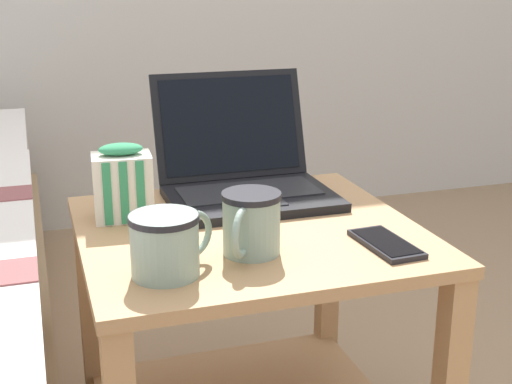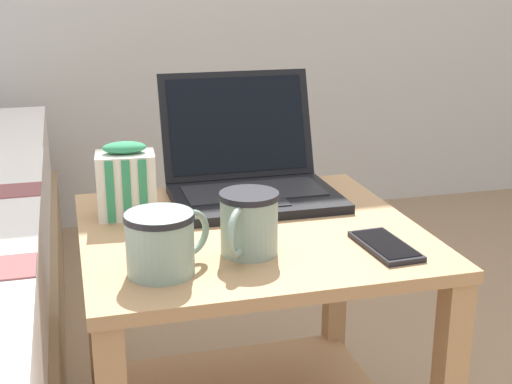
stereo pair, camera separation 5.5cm
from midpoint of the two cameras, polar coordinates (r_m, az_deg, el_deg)
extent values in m
cube|color=tan|center=(1.29, -1.81, -3.32)|extent=(0.60, 0.57, 0.02)
cube|color=tan|center=(1.60, -14.01, -10.21)|extent=(0.04, 0.04, 0.51)
cube|color=tan|center=(1.71, 4.78, -7.84)|extent=(0.04, 0.04, 0.51)
cube|color=black|center=(1.42, -1.47, -0.52)|extent=(0.33, 0.24, 0.02)
cube|color=#232326|center=(1.44, -1.67, 0.09)|extent=(0.28, 0.13, 0.00)
cube|color=#232326|center=(1.36, -0.70, -0.91)|extent=(0.09, 0.05, 0.00)
cube|color=black|center=(1.54, -3.14, 5.37)|extent=(0.33, 0.08, 0.22)
cube|color=black|center=(1.53, -3.09, 5.40)|extent=(0.29, 0.07, 0.19)
cube|color=yellow|center=(1.55, -3.24, 6.96)|extent=(0.04, 0.02, 0.04)
cube|color=green|center=(1.53, -4.48, 5.02)|extent=(0.04, 0.01, 0.03)
cube|color=yellow|center=(1.53, -5.65, 6.03)|extent=(0.03, 0.01, 0.03)
cube|color=orange|center=(1.53, -6.46, 7.19)|extent=(0.03, 0.02, 0.04)
cylinder|color=#8CA593|center=(1.09, -8.77, -4.25)|extent=(0.10, 0.10, 0.10)
cylinder|color=black|center=(1.07, -8.88, -2.07)|extent=(0.11, 0.11, 0.01)
cylinder|color=black|center=(1.08, -8.85, -2.53)|extent=(0.10, 0.10, 0.01)
torus|color=#8CA593|center=(1.12, -6.48, -3.40)|extent=(0.07, 0.05, 0.08)
cylinder|color=#8CA593|center=(1.16, -1.73, -2.52)|extent=(0.09, 0.09, 0.10)
cylinder|color=black|center=(1.14, -1.76, -0.31)|extent=(0.10, 0.10, 0.01)
cylinder|color=black|center=(1.15, -1.75, -0.74)|extent=(0.09, 0.09, 0.01)
torus|color=#8CA593|center=(1.11, -2.56, -3.29)|extent=(0.05, 0.07, 0.08)
cube|color=silver|center=(1.35, -11.77, 0.40)|extent=(0.11, 0.09, 0.12)
cube|color=#338C59|center=(1.31, -12.98, -0.20)|extent=(0.02, 0.00, 0.12)
cube|color=#338C59|center=(1.31, -11.69, -0.11)|extent=(0.02, 0.00, 0.12)
cube|color=#338C59|center=(1.31, -10.40, -0.02)|extent=(0.02, 0.00, 0.12)
ellipsoid|color=#338C59|center=(1.33, -11.95, 3.38)|extent=(0.08, 0.05, 0.02)
cube|color=black|center=(1.22, 9.07, -4.13)|extent=(0.08, 0.15, 0.01)
cube|color=black|center=(1.21, 9.08, -3.91)|extent=(0.07, 0.14, 0.00)
camera|label=1|loc=(0.03, -91.29, -0.40)|focal=50.00mm
camera|label=2|loc=(0.03, 88.71, 0.40)|focal=50.00mm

